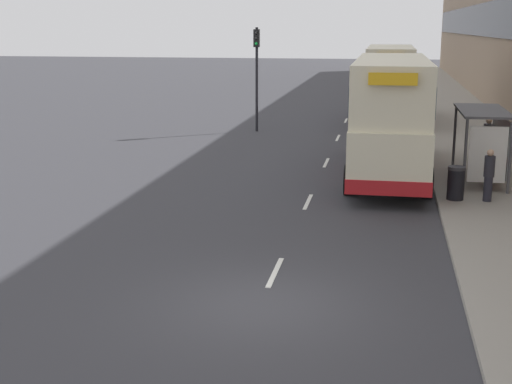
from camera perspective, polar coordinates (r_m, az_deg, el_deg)
The scene contains 17 objects.
ground_plane at distance 14.42m, azimuth 0.32°, elevation -9.01°, with size 220.00×220.00×0.00m, color #38383D.
pavement at distance 52.09m, azimuth 15.05°, elevation 6.79°, with size 5.00×93.00×0.14m.
lane_mark_0 at distance 16.21m, azimuth 1.54°, elevation -6.43°, with size 0.12×2.00×0.01m.
lane_mark_1 at distance 22.61m, azimuth 4.18°, elevation -0.79°, with size 0.12×2.00×0.01m.
lane_mark_2 at distance 29.16m, azimuth 5.64°, elevation 2.35°, with size 0.12×2.00×0.01m.
lane_mark_3 at distance 35.78m, azimuth 6.56°, elevation 4.33°, with size 0.12×2.00×0.01m.
lane_mark_4 at distance 42.43m, azimuth 7.20°, elevation 5.69°, with size 0.12×2.00×0.01m.
lane_mark_5 at distance 49.10m, azimuth 7.67°, elevation 6.68°, with size 0.12×2.00×0.01m.
bus_shelter at distance 25.71m, azimuth 18.05°, elevation 4.54°, with size 1.60×4.20×2.48m.
double_decker_bus_near at distance 26.63m, azimuth 10.70°, elevation 6.12°, with size 2.85×10.91×4.30m.
double_decker_bus_ahead at distance 41.76m, azimuth 10.62°, elevation 8.60°, with size 2.85×10.20×4.30m.
car_0 at distance 57.76m, azimuth 10.71°, elevation 8.37°, with size 2.03×4.49×1.70m.
car_1 at distance 74.44m, azimuth 11.11°, elevation 9.38°, with size 2.08×4.05×1.74m.
pedestrian_at_shelter at distance 29.06m, azimuth 18.03°, elevation 3.90°, with size 0.37×0.37×1.86m.
pedestrian_2 at distance 23.04m, azimuth 18.13°, elevation 1.32°, with size 0.32×0.32×1.63m.
litter_bin at distance 23.03m, azimuth 15.70°, elevation 0.70°, with size 0.55×0.55×1.05m.
traffic_light_far_kerb at distance 37.51m, azimuth 0.05°, elevation 10.32°, with size 0.30×0.32×5.37m.
Camera 1 is at (2.33, -13.15, 5.44)m, focal length 50.00 mm.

